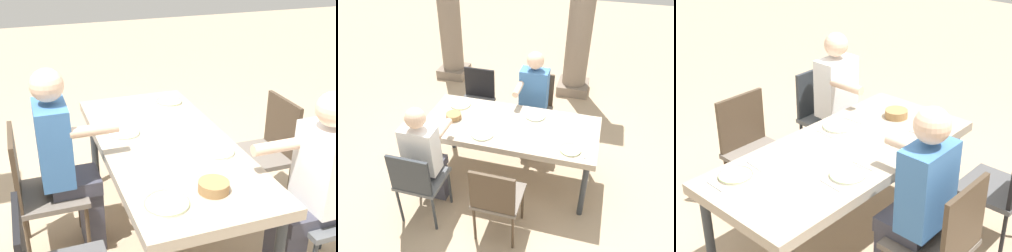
{
  "view_description": "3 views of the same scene",
  "coord_description": "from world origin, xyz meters",
  "views": [
    {
      "loc": [
        -2.45,
        0.86,
        2.06
      ],
      "look_at": [
        -0.05,
        0.01,
        0.9
      ],
      "focal_mm": 46.62,
      "sensor_mm": 36.0,
      "label": 1
    },
    {
      "loc": [
        0.83,
        -3.03,
        2.93
      ],
      "look_at": [
        -0.03,
        -0.07,
        0.78
      ],
      "focal_mm": 37.78,
      "sensor_mm": 36.0,
      "label": 2
    },
    {
      "loc": [
        2.19,
        1.97,
        2.38
      ],
      "look_at": [
        -0.08,
        -0.07,
        0.88
      ],
      "focal_mm": 54.3,
      "sensor_mm": 36.0,
      "label": 3
    }
  ],
  "objects": [
    {
      "name": "fork_1",
      "position": [
        -0.38,
        -0.25,
        0.75
      ],
      "size": [
        0.02,
        0.17,
        0.01
      ],
      "primitive_type": "cube",
      "rotation": [
        0.0,
        0.0,
        0.02
      ],
      "color": "silver",
      "rests_on": "dining_table"
    },
    {
      "name": "plate_3",
      "position": [
        0.68,
        -0.26,
        0.76
      ],
      "size": [
        0.21,
        0.21,
        0.02
      ],
      "color": "silver",
      "rests_on": "dining_table"
    },
    {
      "name": "spoon_0",
      "position": [
        -0.52,
        0.24,
        0.75
      ],
      "size": [
        0.03,
        0.17,
        0.01
      ],
      "primitive_type": "cube",
      "rotation": [
        0.0,
        0.0,
        0.06
      ],
      "color": "silver",
      "rests_on": "dining_table"
    },
    {
      "name": "diner_woman_green",
      "position": [
        0.1,
        0.66,
        0.7
      ],
      "size": [
        0.35,
        0.49,
        1.31
      ],
      "color": "#3F3F4C",
      "rests_on": "ground"
    },
    {
      "name": "diner_man_white",
      "position": [
        -0.7,
        -0.64,
        0.67
      ],
      "size": [
        0.35,
        0.49,
        1.26
      ],
      "color": "#3F3F4C",
      "rests_on": "ground"
    },
    {
      "name": "fork_3",
      "position": [
        0.53,
        -0.26,
        0.75
      ],
      "size": [
        0.03,
        0.17,
        0.01
      ],
      "primitive_type": "cube",
      "rotation": [
        0.0,
        0.0,
        -0.09
      ],
      "color": "silver",
      "rests_on": "dining_table"
    },
    {
      "name": "ground_plane",
      "position": [
        0.0,
        0.0,
        0.0
      ],
      "size": [
        16.0,
        16.0,
        0.0
      ],
      "primitive_type": "plane",
      "color": "tan"
    },
    {
      "name": "plate_2",
      "position": [
        0.23,
        0.24,
        0.76
      ],
      "size": [
        0.22,
        0.22,
        0.02
      ],
      "color": "white",
      "rests_on": "dining_table"
    },
    {
      "name": "fork_2",
      "position": [
        0.08,
        0.24,
        0.75
      ],
      "size": [
        0.02,
        0.17,
        0.01
      ],
      "primitive_type": "cube",
      "rotation": [
        0.0,
        0.0,
        -0.03
      ],
      "color": "silver",
      "rests_on": "dining_table"
    },
    {
      "name": "chair_west_north",
      "position": [
        -0.7,
        0.85,
        0.51
      ],
      "size": [
        0.44,
        0.44,
        0.88
      ],
      "color": "#4F4F50",
      "rests_on": "ground"
    },
    {
      "name": "spoon_3",
      "position": [
        0.83,
        -0.26,
        0.75
      ],
      "size": [
        0.02,
        0.17,
        0.01
      ],
      "primitive_type": "cube",
      "rotation": [
        0.0,
        0.0,
        -0.03
      ],
      "color": "silver",
      "rests_on": "dining_table"
    },
    {
      "name": "dining_table",
      "position": [
        0.0,
        0.0,
        0.69
      ],
      "size": [
        1.9,
        0.86,
        0.75
      ],
      "color": "tan",
      "rests_on": "ground"
    },
    {
      "name": "bread_basket",
      "position": [
        -0.64,
        -0.04,
        0.78
      ],
      "size": [
        0.17,
        0.17,
        0.06
      ],
      "primitive_type": "cylinder",
      "color": "#9E7547",
      "rests_on": "dining_table"
    },
    {
      "name": "spoon_2",
      "position": [
        0.38,
        0.24,
        0.75
      ],
      "size": [
        0.03,
        0.17,
        0.01
      ],
      "primitive_type": "cube",
      "rotation": [
        0.0,
        0.0,
        -0.08
      ],
      "color": "silver",
      "rests_on": "dining_table"
    },
    {
      "name": "chair_west_south",
      "position": [
        -0.7,
        -0.85,
        0.53
      ],
      "size": [
        0.44,
        0.44,
        0.89
      ],
      "color": "#5B5E61",
      "rests_on": "ground"
    },
    {
      "name": "chair_mid_north",
      "position": [
        0.1,
        0.85,
        0.53
      ],
      "size": [
        0.44,
        0.44,
        0.92
      ],
      "color": "#6A6158",
      "rests_on": "ground"
    },
    {
      "name": "fork_0",
      "position": [
        -0.82,
        0.24,
        0.75
      ],
      "size": [
        0.02,
        0.17,
        0.01
      ],
      "primitive_type": "cube",
      "rotation": [
        0.0,
        0.0,
        -0.03
      ],
      "color": "silver",
      "rests_on": "dining_table"
    },
    {
      "name": "spoon_1",
      "position": [
        -0.08,
        -0.25,
        0.75
      ],
      "size": [
        0.02,
        0.17,
        0.01
      ],
      "primitive_type": "cube",
      "rotation": [
        0.0,
        0.0,
        -0.05
      ],
      "color": "silver",
      "rests_on": "dining_table"
    },
    {
      "name": "plate_0",
      "position": [
        -0.67,
        0.24,
        0.76
      ],
      "size": [
        0.24,
        0.24,
        0.02
      ],
      "color": "silver",
      "rests_on": "dining_table"
    },
    {
      "name": "plate_1",
      "position": [
        -0.23,
        -0.25,
        0.76
      ],
      "size": [
        0.24,
        0.24,
        0.02
      ],
      "color": "white",
      "rests_on": "dining_table"
    },
    {
      "name": "chair_mid_south",
      "position": [
        0.1,
        -0.85,
        0.52
      ],
      "size": [
        0.44,
        0.44,
        0.9
      ],
      "color": "#6A6158",
      "rests_on": "ground"
    }
  ]
}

